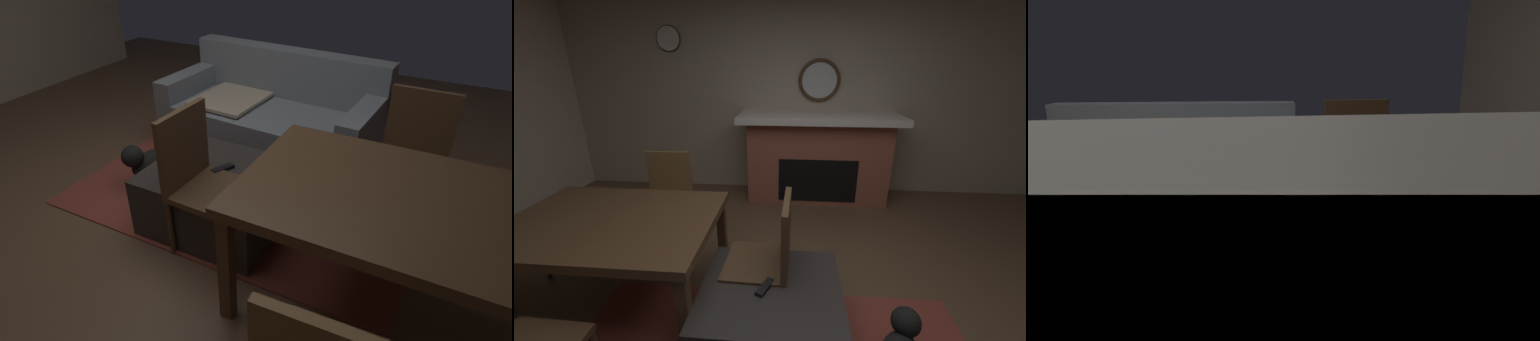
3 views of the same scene
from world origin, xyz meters
TOP-DOWN VIEW (x-y plane):
  - floor at (0.00, 0.00)m, footprint 7.95×7.95m
  - area_rug at (0.20, 0.60)m, footprint 2.60×2.00m
  - couch at (0.04, 1.24)m, footprint 1.96×1.02m
  - ottoman_coffee_table at (0.20, 0.03)m, footprint 0.88×0.79m
  - tv_remote at (0.24, 0.04)m, footprint 0.11×0.17m
  - dining_table at (1.34, -0.20)m, footprint 1.43×1.01m
  - dining_chair_west at (0.23, -0.19)m, footprint 0.45×0.45m
  - dining_chair_north at (1.34, 0.70)m, footprint 0.45×0.45m
  - small_dog at (-0.55, 0.24)m, footprint 0.38×0.50m

SIDE VIEW (x-z plane):
  - floor at x=0.00m, z-range 0.00..0.00m
  - area_rug at x=0.20m, z-range 0.00..0.01m
  - small_dog at x=-0.55m, z-range 0.03..0.35m
  - ottoman_coffee_table at x=0.20m, z-range 0.00..0.43m
  - couch at x=0.04m, z-range -0.12..0.74m
  - tv_remote at x=0.24m, z-range 0.43..0.46m
  - dining_chair_west at x=0.23m, z-range 0.06..0.99m
  - dining_chair_north at x=1.34m, z-range 0.06..0.99m
  - dining_table at x=1.34m, z-range 0.29..1.03m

